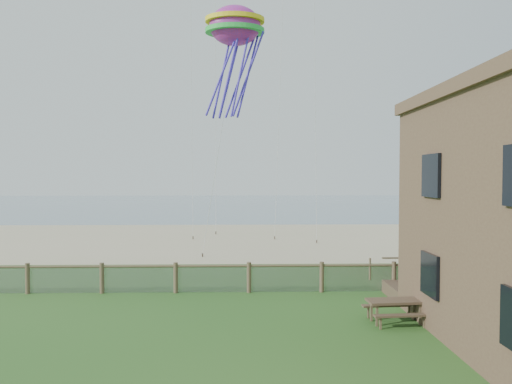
% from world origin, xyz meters
% --- Properties ---
extents(ground, '(160.00, 160.00, 0.00)m').
position_xyz_m(ground, '(0.00, 0.00, 0.00)').
color(ground, '#26561D').
rests_on(ground, ground).
extents(sand_beach, '(72.00, 20.00, 0.02)m').
position_xyz_m(sand_beach, '(0.00, 22.00, 0.00)').
color(sand_beach, tan).
rests_on(sand_beach, ground).
extents(ocean, '(160.00, 68.00, 0.02)m').
position_xyz_m(ocean, '(0.00, 66.00, 0.00)').
color(ocean, slate).
rests_on(ocean, ground).
extents(chainlink_fence, '(36.20, 0.20, 1.25)m').
position_xyz_m(chainlink_fence, '(0.00, 6.00, 0.55)').
color(chainlink_fence, '#4B392A').
rests_on(chainlink_fence, ground).
extents(picnic_table, '(1.93, 1.52, 0.77)m').
position_xyz_m(picnic_table, '(4.74, 2.00, 0.39)').
color(picnic_table, brown).
rests_on(picnic_table, ground).
extents(octopus_kite, '(3.66, 3.15, 6.34)m').
position_xyz_m(octopus_kite, '(-0.68, 11.23, 10.92)').
color(octopus_kite, '#FF2837').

